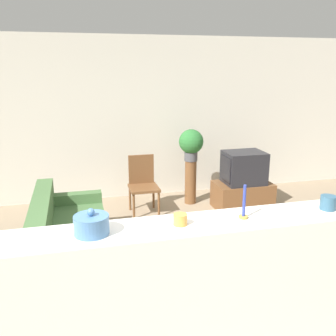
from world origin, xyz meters
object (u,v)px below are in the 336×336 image
at_px(couch, 68,242).
at_px(television, 244,168).
at_px(potted_plant, 191,143).
at_px(decorative_bowl, 92,225).
at_px(wooden_chair, 143,182).

xyz_separation_m(couch, television, (2.69, 1.16, 0.40)).
bearing_deg(couch, potted_plant, 38.90).
bearing_deg(potted_plant, television, -29.82).
xyz_separation_m(couch, decorative_bowl, (0.22, -1.57, 0.86)).
distance_m(wooden_chair, potted_plant, 1.01).
relative_size(couch, wooden_chair, 2.19).
distance_m(television, decorative_bowl, 3.71).
bearing_deg(couch, television, 23.29).
relative_size(wooden_chair, potted_plant, 1.72).
height_order(television, wooden_chair, television).
bearing_deg(potted_plant, decorative_bowl, -118.83).
bearing_deg(potted_plant, wooden_chair, -167.66).
xyz_separation_m(potted_plant, decorative_bowl, (-1.73, -3.15, 0.12)).
xyz_separation_m(television, decorative_bowl, (-2.47, -2.73, 0.46)).
relative_size(couch, decorative_bowl, 7.85).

